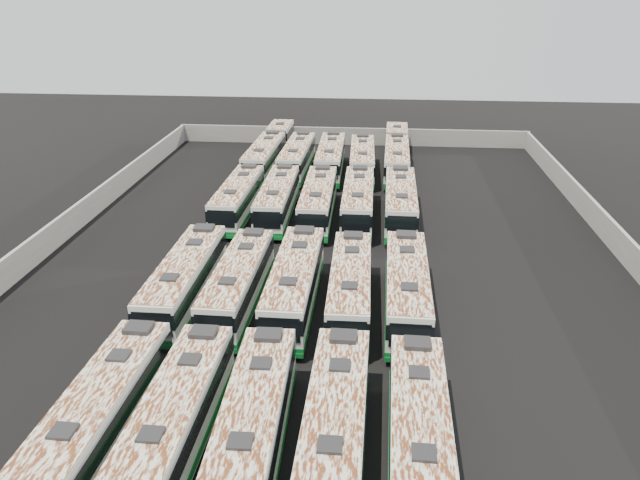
{
  "coord_description": "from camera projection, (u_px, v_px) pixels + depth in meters",
  "views": [
    {
      "loc": [
        3.05,
        -43.69,
        20.12
      ],
      "look_at": [
        -0.86,
        0.08,
        1.6
      ],
      "focal_mm": 35.0,
      "sensor_mm": 36.0,
      "label": 1
    }
  ],
  "objects": [
    {
      "name": "ground",
      "position": [
        331.0,
        260.0,
        48.16
      ],
      "size": [
        140.0,
        140.0,
        0.0
      ],
      "primitive_type": "plane",
      "color": "black",
      "rests_on": "ground"
    },
    {
      "name": "perimeter_wall",
      "position": [
        331.0,
        247.0,
        47.74
      ],
      "size": [
        45.2,
        73.2,
        2.2
      ],
      "color": "slate",
      "rests_on": "ground"
    },
    {
      "name": "bus_front_far_left",
      "position": [
        98.0,
        418.0,
        28.09
      ],
      "size": [
        2.98,
        12.6,
        3.54
      ],
      "rotation": [
        0.0,
        0.0,
        -0.03
      ],
      "color": "silver",
      "rests_on": "ground"
    },
    {
      "name": "bus_front_left",
      "position": [
        175.0,
        421.0,
        27.96
      ],
      "size": [
        2.74,
        12.27,
        3.45
      ],
      "rotation": [
        0.0,
        0.0,
        -0.01
      ],
      "color": "silver",
      "rests_on": "ground"
    },
    {
      "name": "bus_front_center",
      "position": [
        253.0,
        427.0,
        27.58
      ],
      "size": [
        2.91,
        12.41,
        3.48
      ],
      "rotation": [
        0.0,
        0.0,
        0.02
      ],
      "color": "silver",
      "rests_on": "ground"
    },
    {
      "name": "bus_front_right",
      "position": [
        335.0,
        430.0,
        27.37
      ],
      "size": [
        2.78,
        12.5,
        3.52
      ],
      "rotation": [
        0.0,
        0.0,
        -0.01
      ],
      "color": "silver",
      "rests_on": "ground"
    },
    {
      "name": "bus_front_far_right",
      "position": [
        419.0,
        437.0,
        26.99
      ],
      "size": [
        2.85,
        12.26,
        3.44
      ],
      "rotation": [
        0.0,
        0.0,
        -0.02
      ],
      "color": "silver",
      "rests_on": "ground"
    },
    {
      "name": "bus_midfront_far_left",
      "position": [
        185.0,
        280.0,
        40.91
      ],
      "size": [
        2.7,
        12.58,
        3.54
      ],
      "rotation": [
        0.0,
        0.0,
        -0.0
      ],
      "color": "silver",
      "rests_on": "ground"
    },
    {
      "name": "bus_midfront_left",
      "position": [
        238.0,
        283.0,
        40.6
      ],
      "size": [
        2.77,
        12.18,
        3.42
      ],
      "rotation": [
        0.0,
        0.0,
        -0.02
      ],
      "color": "silver",
      "rests_on": "ground"
    },
    {
      "name": "bus_midfront_center",
      "position": [
        295.0,
        284.0,
        40.37
      ],
      "size": [
        2.76,
        12.73,
        3.58
      ],
      "rotation": [
        0.0,
        0.0,
        -0.01
      ],
      "color": "silver",
      "rests_on": "ground"
    },
    {
      "name": "bus_midfront_right",
      "position": [
        350.0,
        287.0,
        40.05
      ],
      "size": [
        2.7,
        12.18,
        3.43
      ],
      "rotation": [
        0.0,
        0.0,
        0.01
      ],
      "color": "silver",
      "rests_on": "ground"
    },
    {
      "name": "bus_midfront_far_right",
      "position": [
        407.0,
        289.0,
        39.76
      ],
      "size": [
        2.84,
        12.59,
        3.54
      ],
      "rotation": [
        0.0,
        0.0,
        -0.01
      ],
      "color": "silver",
      "rests_on": "ground"
    },
    {
      "name": "bus_midback_far_left",
      "position": [
        238.0,
        198.0,
        56.22
      ],
      "size": [
        2.77,
        12.23,
        3.44
      ],
      "rotation": [
        0.0,
        0.0,
        -0.02
      ],
      "color": "silver",
      "rests_on": "ground"
    },
    {
      "name": "bus_midback_left",
      "position": [
        277.0,
        199.0,
        55.96
      ],
      "size": [
        2.73,
        12.33,
        3.47
      ],
      "rotation": [
        0.0,
        0.0,
        0.01
      ],
      "color": "silver",
      "rests_on": "ground"
    },
    {
      "name": "bus_midback_center",
      "position": [
        318.0,
        201.0,
        55.44
      ],
      "size": [
        2.74,
        12.47,
        3.51
      ],
      "rotation": [
        0.0,
        0.0,
        0.01
      ],
      "color": "silver",
      "rests_on": "ground"
    },
    {
      "name": "bus_midback_right",
      "position": [
        358.0,
        201.0,
        55.35
      ],
      "size": [
        2.65,
        12.42,
        3.5
      ],
      "rotation": [
        0.0,
        0.0,
        0.0
      ],
      "color": "silver",
      "rests_on": "ground"
    },
    {
      "name": "bus_midback_far_right",
      "position": [
        400.0,
        202.0,
        55.0
      ],
      "size": [
        2.86,
        12.64,
        3.55
      ],
      "rotation": [
        0.0,
        0.0,
        -0.02
      ],
      "color": "silver",
      "rests_on": "ground"
    },
    {
      "name": "bus_back_far_left",
      "position": [
        270.0,
        150.0,
        71.93
      ],
      "size": [
        3.13,
        19.57,
        3.54
      ],
      "rotation": [
        0.0,
        0.0,
        -0.02
      ],
      "color": "silver",
      "rests_on": "ground"
    },
    {
      "name": "bus_back_left",
      "position": [
        297.0,
        158.0,
        68.75
      ],
      "size": [
        2.91,
        12.49,
        3.5
      ],
      "rotation": [
        0.0,
        0.0,
        -0.02
      ],
      "color": "silver",
      "rests_on": "ground"
    },
    {
      "name": "bus_back_center",
      "position": [
        330.0,
        158.0,
        68.43
      ],
      "size": [
        2.79,
        12.6,
        3.55
      ],
      "rotation": [
        0.0,
        0.0,
        0.01
      ],
      "color": "silver",
      "rests_on": "ground"
    },
    {
      "name": "bus_back_right",
      "position": [
        362.0,
        160.0,
        68.01
      ],
      "size": [
        2.83,
        12.2,
        3.42
      ],
      "rotation": [
        0.0,
        0.0,
        0.02
      ],
      "color": "silver",
      "rests_on": "ground"
    },
    {
      "name": "bus_back_far_right",
      "position": [
        397.0,
        152.0,
        70.92
      ],
      "size": [
        3.06,
        19.18,
        3.47
      ],
      "rotation": [
        0.0,
        0.0,
        -0.02
      ],
      "color": "silver",
      "rests_on": "ground"
    }
  ]
}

